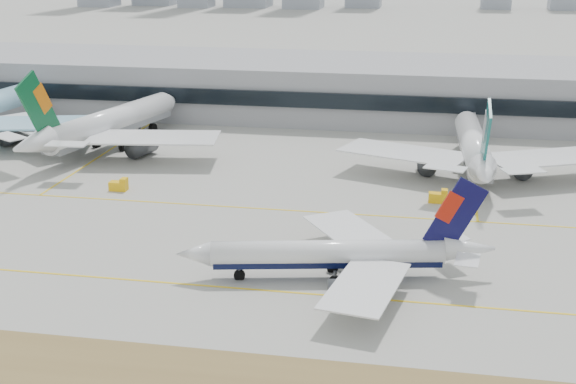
% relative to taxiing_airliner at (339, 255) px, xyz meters
% --- Properties ---
extents(ground, '(3000.00, 3000.00, 0.00)m').
position_rel_taxiing_airliner_xyz_m(ground, '(-14.66, -1.15, -3.82)').
color(ground, gray).
rests_on(ground, ground).
extents(taxiing_airliner, '(46.76, 40.10, 15.83)m').
position_rel_taxiing_airliner_xyz_m(taxiing_airliner, '(0.00, 0.00, 0.00)').
color(taxiing_airliner, white).
rests_on(taxiing_airliner, ground).
extents(widebody_eva, '(61.64, 61.43, 22.60)m').
position_rel_taxiing_airliner_xyz_m(widebody_eva, '(-62.93, 63.90, 2.19)').
color(widebody_eva, white).
rests_on(widebody_eva, ground).
extents(widebody_cathay, '(57.93, 56.66, 20.66)m').
position_rel_taxiing_airliner_xyz_m(widebody_cathay, '(21.37, 59.68, 1.68)').
color(widebody_cathay, white).
rests_on(widebody_cathay, ground).
extents(terminal, '(280.00, 43.10, 15.00)m').
position_rel_taxiing_airliner_xyz_m(terminal, '(-14.66, 113.69, 3.69)').
color(terminal, gray).
rests_on(terminal, ground).
extents(gse_b, '(3.55, 2.00, 2.60)m').
position_rel_taxiing_airliner_xyz_m(gse_b, '(-48.23, 34.70, -2.77)').
color(gse_b, '#F5B30C').
rests_on(gse_b, ground).
extents(gse_c, '(3.55, 2.00, 2.60)m').
position_rel_taxiing_airliner_xyz_m(gse_c, '(14.36, 38.69, -2.77)').
color(gse_c, '#F5B30C').
rests_on(gse_c, ground).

